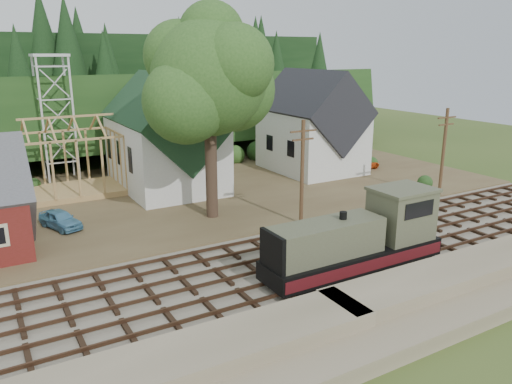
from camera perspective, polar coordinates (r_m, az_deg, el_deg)
ground at (r=29.91m, az=-0.18°, el=-9.21°), size 140.00×140.00×0.00m
embankment at (r=23.82m, az=10.54°, el=-16.55°), size 64.00×5.00×1.60m
railroad_bed at (r=29.87m, az=-0.18°, el=-9.07°), size 64.00×11.00×0.16m
village_flat at (r=45.39m, az=-11.61°, el=-0.52°), size 64.00×26.00×0.30m
hillside at (r=68.05m, az=-18.20°, el=4.28°), size 70.00×28.96×12.74m
ridge at (r=83.56m, az=-20.60°, el=6.07°), size 80.00×20.00×12.00m
church at (r=46.48m, az=-10.29°, el=6.29°), size 8.40×15.17×13.00m
farmhouse at (r=53.48m, az=6.41°, el=7.32°), size 8.40×10.80×10.60m
timber_frame at (r=47.05m, az=-20.35°, el=3.30°), size 8.20×6.20×6.99m
lattice_tower at (r=52.10m, az=-22.30°, el=11.77°), size 3.20×3.20×12.12m
big_tree at (r=37.14m, az=-5.19°, el=11.98°), size 10.90×8.40×14.70m
telegraph_pole_near at (r=36.26m, az=5.30°, el=2.33°), size 2.20×0.28×8.00m
telegraph_pole_far at (r=46.43m, az=20.63°, el=4.35°), size 2.20×0.28×8.00m
locomotive at (r=29.85m, az=11.85°, el=-5.35°), size 11.43×2.86×4.59m
car_blue at (r=38.67m, az=-21.47°, el=-2.91°), size 2.88×4.23×1.34m
car_red at (r=55.55m, az=12.17°, el=3.15°), size 3.88×1.88×1.06m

